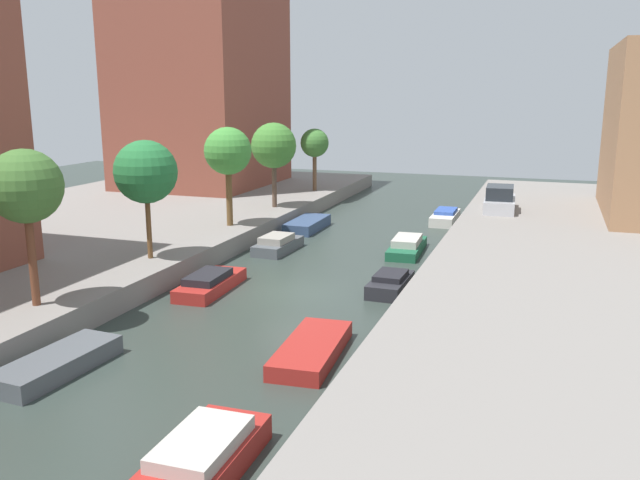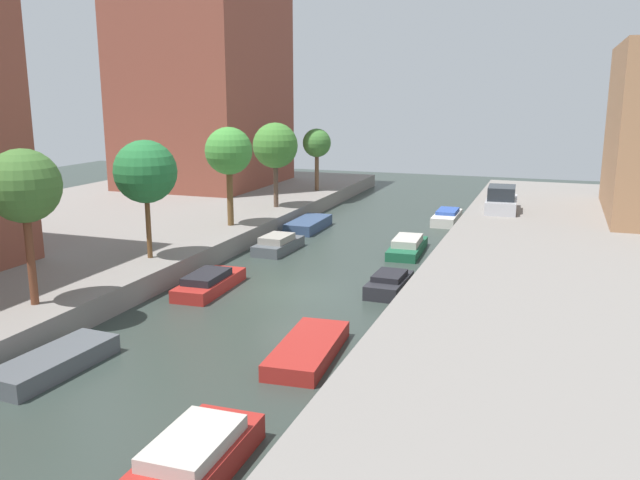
# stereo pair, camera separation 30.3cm
# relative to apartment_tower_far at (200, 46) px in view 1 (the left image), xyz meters

# --- Properties ---
(ground_plane) EXTENTS (84.00, 84.00, 0.00)m
(ground_plane) POSITION_rel_apartment_tower_far_xyz_m (16.00, -21.82, -11.59)
(ground_plane) COLOR #2D3833
(quay_left) EXTENTS (20.00, 64.00, 1.00)m
(quay_left) POSITION_rel_apartment_tower_far_xyz_m (1.00, -21.82, -11.09)
(quay_left) COLOR gray
(quay_left) RESTS_ON ground_plane
(apartment_tower_far) EXTENTS (10.00, 11.96, 21.17)m
(apartment_tower_far) POSITION_rel_apartment_tower_far_xyz_m (0.00, 0.00, 0.00)
(apartment_tower_far) COLOR brown
(apartment_tower_far) RESTS_ON quay_left
(street_tree_1) EXTENTS (2.49, 2.49, 5.38)m
(street_tree_1) POSITION_rel_apartment_tower_far_xyz_m (9.41, -29.04, -6.49)
(street_tree_1) COLOR brown
(street_tree_1) RESTS_ON quay_left
(street_tree_2) EXTENTS (2.73, 2.73, 5.20)m
(street_tree_2) POSITION_rel_apartment_tower_far_xyz_m (9.41, -22.07, -6.77)
(street_tree_2) COLOR brown
(street_tree_2) RESTS_ON quay_left
(street_tree_3) EXTENTS (2.56, 2.56, 5.36)m
(street_tree_3) POSITION_rel_apartment_tower_far_xyz_m (9.41, -14.31, -6.56)
(street_tree_3) COLOR brown
(street_tree_3) RESTS_ON quay_left
(street_tree_4) EXTENTS (2.84, 2.84, 5.32)m
(street_tree_4) POSITION_rel_apartment_tower_far_xyz_m (9.41, -8.05, -6.71)
(street_tree_4) COLOR brown
(street_tree_4) RESTS_ON quay_left
(street_tree_5) EXTENTS (2.08, 2.08, 4.55)m
(street_tree_5) POSITION_rel_apartment_tower_far_xyz_m (9.41, -0.46, -7.13)
(street_tree_5) COLOR brown
(street_tree_5) RESTS_ON quay_left
(parked_car) EXTENTS (2.01, 4.39, 1.56)m
(parked_car) POSITION_rel_apartment_tower_far_xyz_m (23.05, -4.67, -9.94)
(parked_car) COLOR #B7B7BC
(parked_car) RESTS_ON quay_right
(moored_boat_left_1) EXTENTS (1.79, 4.21, 0.58)m
(moored_boat_left_1) POSITION_rel_apartment_tower_far_xyz_m (12.38, -31.61, -11.30)
(moored_boat_left_1) COLOR #4C5156
(moored_boat_left_1) RESTS_ON ground_plane
(moored_boat_left_2) EXTENTS (1.70, 4.28, 0.83)m
(moored_boat_left_2) POSITION_rel_apartment_tower_far_xyz_m (12.71, -22.73, -11.24)
(moored_boat_left_2) COLOR maroon
(moored_boat_left_2) RESTS_ON ground_plane
(moored_boat_left_3) EXTENTS (1.62, 3.57, 0.90)m
(moored_boat_left_3) POSITION_rel_apartment_tower_far_xyz_m (12.65, -15.28, -11.21)
(moored_boat_left_3) COLOR #4C5156
(moored_boat_left_3) RESTS_ON ground_plane
(moored_boat_left_4) EXTENTS (1.71, 4.27, 0.63)m
(moored_boat_left_4) POSITION_rel_apartment_tower_far_xyz_m (12.17, -9.51, -11.27)
(moored_boat_left_4) COLOR #33476B
(moored_boat_left_4) RESTS_ON ground_plane
(moored_boat_right_1) EXTENTS (1.79, 4.55, 0.95)m
(moored_boat_right_1) POSITION_rel_apartment_tower_far_xyz_m (19.15, -35.22, -11.18)
(moored_boat_right_1) COLOR maroon
(moored_boat_right_1) RESTS_ON ground_plane
(moored_boat_right_2) EXTENTS (1.98, 4.49, 0.52)m
(moored_boat_right_2) POSITION_rel_apartment_tower_far_xyz_m (19.16, -28.00, -11.33)
(moored_boat_right_2) COLOR maroon
(moored_boat_right_2) RESTS_ON ground_plane
(moored_boat_right_3) EXTENTS (1.43, 3.19, 0.82)m
(moored_boat_right_3) POSITION_rel_apartment_tower_far_xyz_m (19.88, -20.30, -11.23)
(moored_boat_right_3) COLOR #232328
(moored_boat_right_3) RESTS_ON ground_plane
(moored_boat_right_4) EXTENTS (1.72, 4.44, 0.84)m
(moored_boat_right_4) POSITION_rel_apartment_tower_far_xyz_m (19.12, -13.33, -11.24)
(moored_boat_right_4) COLOR #195638
(moored_boat_right_4) RESTS_ON ground_plane
(moored_boat_right_5) EXTENTS (1.45, 4.13, 0.82)m
(moored_boat_right_5) POSITION_rel_apartment_tower_far_xyz_m (19.73, -4.48, -11.23)
(moored_boat_right_5) COLOR beige
(moored_boat_right_5) RESTS_ON ground_plane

